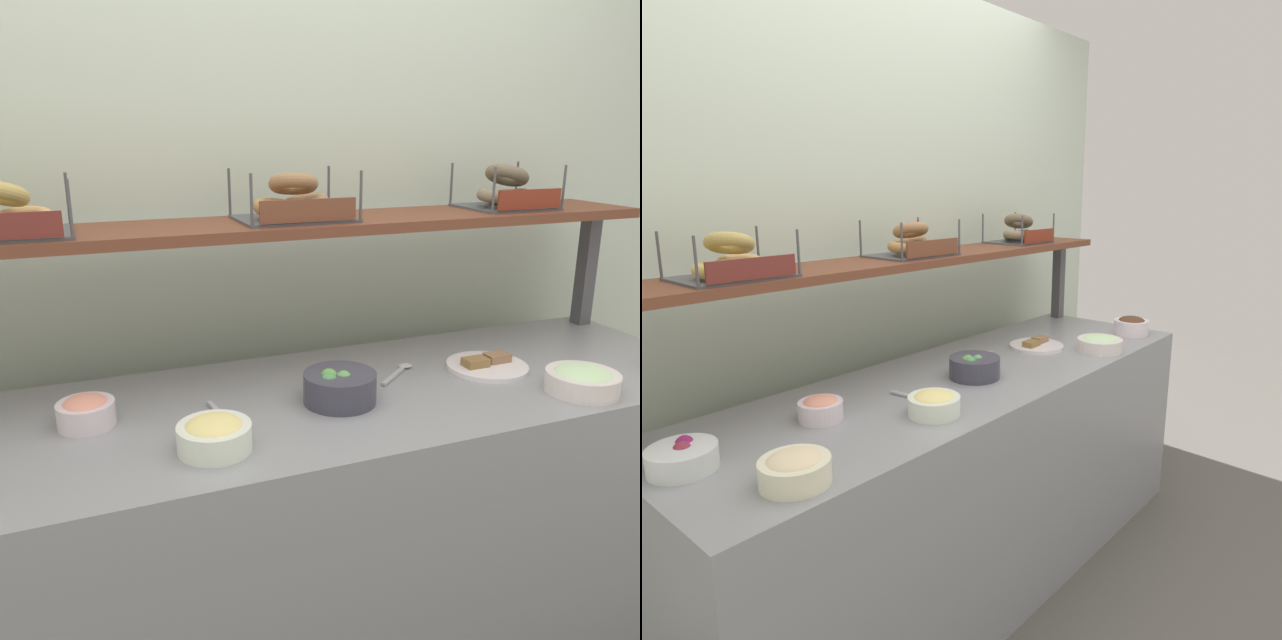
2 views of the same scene
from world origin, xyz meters
TOP-DOWN VIEW (x-y plane):
  - back_wall at (0.00, 0.55)m, footprint 3.50×0.06m
  - deli_counter at (0.00, 0.00)m, footprint 2.30×0.70m
  - shelf_riser_right at (1.09, 0.27)m, footprint 0.05×0.05m
  - upper_shelf at (0.00, 0.27)m, footprint 2.26×0.32m
  - bowl_lox_spread at (-0.61, 0.05)m, footprint 0.13×0.13m
  - bowl_scallion_spread at (0.63, -0.23)m, footprint 0.19×0.19m
  - bowl_egg_salad at (-0.36, -0.18)m, footprint 0.16×0.16m
  - bowl_veggie_mix at (-0.00, -0.05)m, footprint 0.19×0.19m
  - serving_plate_white at (0.50, 0.01)m, footprint 0.24×0.24m
  - serving_spoon_near_plate at (0.24, 0.08)m, footprint 0.15×0.12m
  - serving_spoon_by_edge at (-0.30, -0.06)m, footprint 0.05×0.18m
  - bagel_basket_sesame at (-0.75, 0.25)m, footprint 0.31×0.25m
  - bagel_basket_everything at (-0.01, 0.27)m, footprint 0.32×0.25m
  - bagel_basket_poppy at (0.72, 0.28)m, footprint 0.27×0.24m

SIDE VIEW (x-z plane):
  - deli_counter at x=0.00m, z-range 0.00..0.85m
  - serving_spoon_near_plate at x=0.24m, z-range 0.85..0.86m
  - serving_spoon_by_edge at x=-0.30m, z-range 0.85..0.86m
  - serving_plate_white at x=0.50m, z-range 0.84..0.88m
  - bowl_scallion_spread at x=0.63m, z-range 0.85..0.92m
  - bowl_egg_salad at x=-0.36m, z-range 0.85..0.93m
  - bowl_lox_spread at x=-0.61m, z-range 0.85..0.93m
  - bowl_veggie_mix at x=0.00m, z-range 0.85..0.94m
  - shelf_riser_right at x=1.09m, z-range 0.85..1.25m
  - back_wall at x=0.00m, z-range 0.00..2.40m
  - upper_shelf at x=0.00m, z-range 1.25..1.28m
  - bagel_basket_sesame at x=-0.75m, z-range 1.25..1.40m
  - bagel_basket_everything at x=-0.01m, z-range 1.26..1.40m
  - bagel_basket_poppy at x=0.72m, z-range 1.26..1.40m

